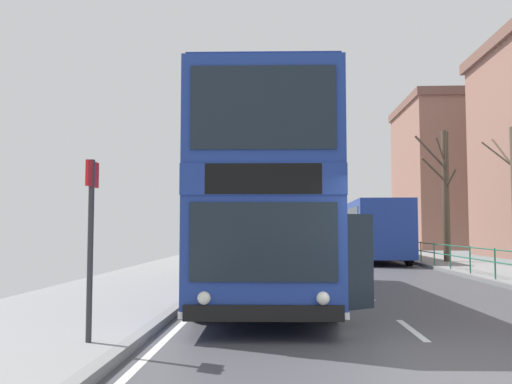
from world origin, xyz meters
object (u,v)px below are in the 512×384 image
at_px(double_decker_bus_main, 265,204).
at_px(background_bus_far_lane, 372,229).
at_px(background_building_01, 454,174).
at_px(bus_stop_sign_near, 91,228).
at_px(bare_tree_far_01, 445,192).

height_order(double_decker_bus_main, background_bus_far_lane, double_decker_bus_main).
relative_size(double_decker_bus_main, background_bus_far_lane, 1.08).
bearing_deg(background_building_01, bus_stop_sign_near, -113.30).
bearing_deg(bus_stop_sign_near, bare_tree_far_01, 61.34).
height_order(bus_stop_sign_near, background_building_01, background_building_01).
bearing_deg(background_bus_far_lane, bus_stop_sign_near, -108.67).
xyz_separation_m(bus_stop_sign_near, background_building_01, (18.28, 42.45, 4.95)).
relative_size(background_bus_far_lane, background_building_01, 0.81).
bearing_deg(bus_stop_sign_near, double_decker_bus_main, 70.53).
bearing_deg(double_decker_bus_main, bare_tree_far_01, 57.39).
bearing_deg(background_building_01, double_decker_bus_main, -113.95).
height_order(double_decker_bus_main, bus_stop_sign_near, double_decker_bus_main).
bearing_deg(bare_tree_far_01, double_decker_bus_main, -122.61).
xyz_separation_m(background_bus_far_lane, bare_tree_far_01, (3.14, -2.74, 1.83)).
relative_size(bare_tree_far_01, background_building_01, 0.48).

